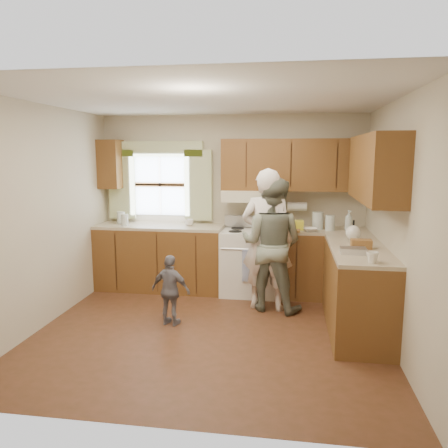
% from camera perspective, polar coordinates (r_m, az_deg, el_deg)
% --- Properties ---
extents(room, '(3.80, 3.80, 3.80)m').
position_cam_1_polar(room, '(4.64, -1.96, 0.47)').
color(room, '#452A15').
rests_on(room, ground).
extents(kitchen_fixtures, '(3.80, 2.25, 2.15)m').
position_cam_1_polar(kitchen_fixtures, '(5.70, 6.13, -2.15)').
color(kitchen_fixtures, '#49290F').
rests_on(kitchen_fixtures, ground).
extents(stove, '(0.76, 0.67, 1.07)m').
position_cam_1_polar(stove, '(6.15, 3.29, -4.82)').
color(stove, silver).
rests_on(stove, ground).
extents(woman_left, '(0.71, 0.53, 1.78)m').
position_cam_1_polar(woman_left, '(5.47, 5.63, -2.07)').
color(woman_left, white).
rests_on(woman_left, ground).
extents(woman_right, '(0.95, 0.82, 1.67)m').
position_cam_1_polar(woman_right, '(5.48, 6.22, -2.66)').
color(woman_right, '#263A26').
rests_on(woman_right, ground).
extents(child, '(0.51, 0.31, 0.82)m').
position_cam_1_polar(child, '(5.07, -6.97, -8.60)').
color(child, slate).
rests_on(child, ground).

